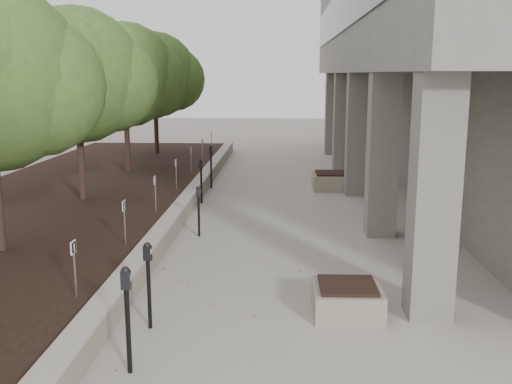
% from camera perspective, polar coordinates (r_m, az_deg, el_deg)
% --- Properties ---
extents(ground, '(90.00, 90.00, 0.00)m').
position_cam_1_polar(ground, '(9.22, -3.78, -13.98)').
color(ground, '#A7A299').
rests_on(ground, ground).
extents(retaining_wall, '(0.39, 26.00, 0.50)m').
position_cam_1_polar(retaining_wall, '(17.89, -6.39, -0.57)').
color(retaining_wall, gray).
rests_on(retaining_wall, ground).
extents(planting_bed, '(7.00, 26.00, 0.40)m').
position_cam_1_polar(planting_bed, '(18.83, -17.50, -0.58)').
color(planting_bed, black).
rests_on(planting_bed, ground).
extents(crabapple_tree_3, '(4.60, 4.00, 5.44)m').
position_cam_1_polar(crabapple_tree_3, '(17.29, -17.02, 8.20)').
color(crabapple_tree_3, '#395F24').
rests_on(crabapple_tree_3, planting_bed).
extents(crabapple_tree_4, '(4.60, 4.00, 5.44)m').
position_cam_1_polar(crabapple_tree_4, '(22.06, -12.65, 9.02)').
color(crabapple_tree_4, '#395F24').
rests_on(crabapple_tree_4, planting_bed).
extents(crabapple_tree_5, '(4.60, 4.00, 5.44)m').
position_cam_1_polar(crabapple_tree_5, '(26.91, -9.84, 9.52)').
color(crabapple_tree_5, '#395F24').
rests_on(crabapple_tree_5, planting_bed).
extents(parking_sign_2, '(0.04, 0.22, 0.96)m').
position_cam_1_polar(parking_sign_2, '(9.88, -17.31, -7.25)').
color(parking_sign_2, black).
rests_on(parking_sign_2, planting_bed).
extents(parking_sign_3, '(0.04, 0.22, 0.96)m').
position_cam_1_polar(parking_sign_3, '(12.62, -12.71, -2.95)').
color(parking_sign_3, black).
rests_on(parking_sign_3, planting_bed).
extents(parking_sign_4, '(0.04, 0.22, 0.96)m').
position_cam_1_polar(parking_sign_4, '(15.45, -9.80, -0.20)').
color(parking_sign_4, black).
rests_on(parking_sign_4, planting_bed).
extents(parking_sign_5, '(0.04, 0.22, 0.96)m').
position_cam_1_polar(parking_sign_5, '(18.34, -7.81, 1.70)').
color(parking_sign_5, black).
rests_on(parking_sign_5, planting_bed).
extents(parking_sign_6, '(0.04, 0.22, 0.96)m').
position_cam_1_polar(parking_sign_6, '(21.26, -6.35, 3.07)').
color(parking_sign_6, black).
rests_on(parking_sign_6, planting_bed).
extents(parking_sign_7, '(0.04, 0.22, 0.96)m').
position_cam_1_polar(parking_sign_7, '(24.20, -5.25, 4.11)').
color(parking_sign_7, black).
rests_on(parking_sign_7, planting_bed).
extents(parking_sign_8, '(0.04, 0.22, 0.96)m').
position_cam_1_polar(parking_sign_8, '(27.15, -4.38, 4.92)').
color(parking_sign_8, black).
rests_on(parking_sign_8, planting_bed).
extents(parking_meter_1, '(0.16, 0.12, 1.50)m').
position_cam_1_polar(parking_meter_1, '(8.10, -12.43, -12.15)').
color(parking_meter_1, black).
rests_on(parking_meter_1, ground).
extents(parking_meter_2, '(0.16, 0.13, 1.42)m').
position_cam_1_polar(parking_meter_2, '(9.39, -10.44, -8.99)').
color(parking_meter_2, black).
rests_on(parking_meter_2, ground).
extents(parking_meter_3, '(0.15, 0.12, 1.27)m').
position_cam_1_polar(parking_meter_3, '(14.45, -5.62, -1.88)').
color(parking_meter_3, black).
rests_on(parking_meter_3, ground).
extents(parking_meter_4, '(0.14, 0.11, 1.38)m').
position_cam_1_polar(parking_meter_4, '(18.12, -5.38, 1.03)').
color(parking_meter_4, black).
rests_on(parking_meter_4, ground).
extents(parking_meter_5, '(0.16, 0.12, 1.53)m').
position_cam_1_polar(parking_meter_5, '(20.54, -4.42, 2.49)').
color(parking_meter_5, black).
rests_on(parking_meter_5, ground).
extents(planter_front, '(1.14, 1.14, 0.53)m').
position_cam_1_polar(planter_front, '(10.04, 8.90, -10.27)').
color(planter_front, gray).
rests_on(planter_front, ground).
extents(planter_back, '(1.31, 1.31, 0.61)m').
position_cam_1_polar(planter_back, '(20.51, 7.36, 1.11)').
color(planter_back, gray).
rests_on(planter_back, ground).
extents(berry_scatter, '(3.30, 14.10, 0.02)m').
position_cam_1_polar(berry_scatter, '(13.89, -1.88, -5.05)').
color(berry_scatter, '#971B0B').
rests_on(berry_scatter, ground).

